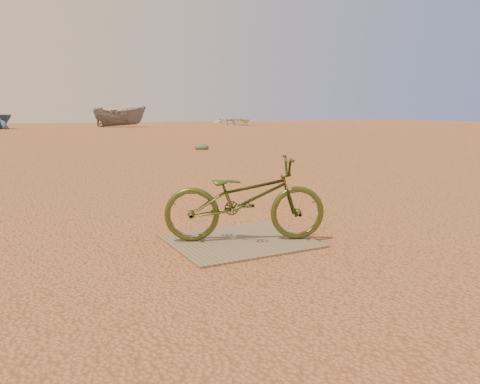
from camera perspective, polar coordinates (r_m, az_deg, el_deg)
name	(u,v)px	position (r m, az deg, el deg)	size (l,w,h in m)	color
ground	(297,250)	(4.84, 6.99, -7.06)	(120.00, 120.00, 0.00)	#BD7648
plywood_board	(240,241)	(5.09, 0.00, -5.99)	(1.46, 1.25, 0.02)	#7D6E52
bicycle	(245,199)	(5.00, 0.60, -0.82)	(0.60, 1.72, 0.90)	#434E20
boat_mid_right	(120,117)	(45.20, -14.46, 8.89)	(1.85, 4.93, 1.91)	slate
boat_far_right	(236,120)	(50.57, -0.49, 8.76)	(3.56, 4.98, 1.03)	silver
kale_b	(202,149)	(17.67, -4.69, 5.20)	(0.54, 0.54, 0.30)	#607751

